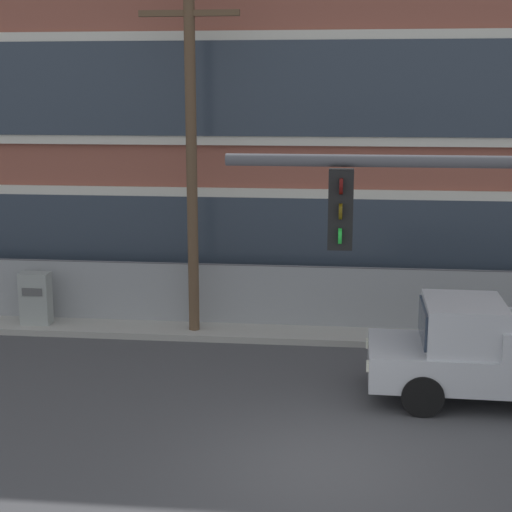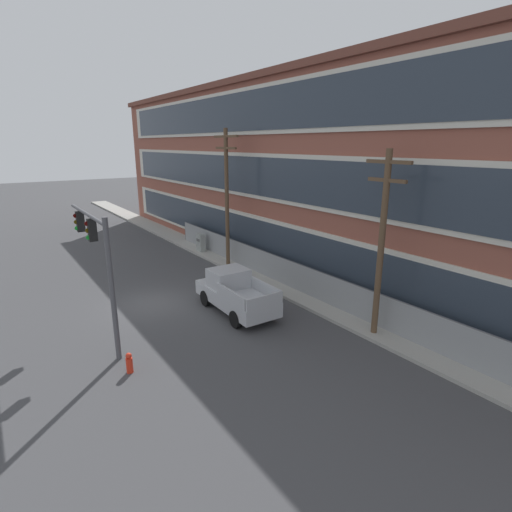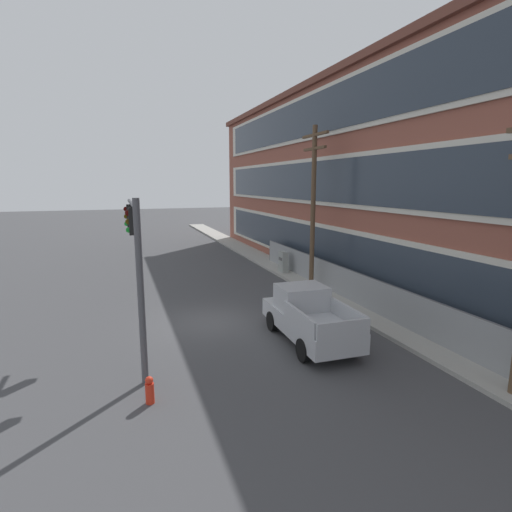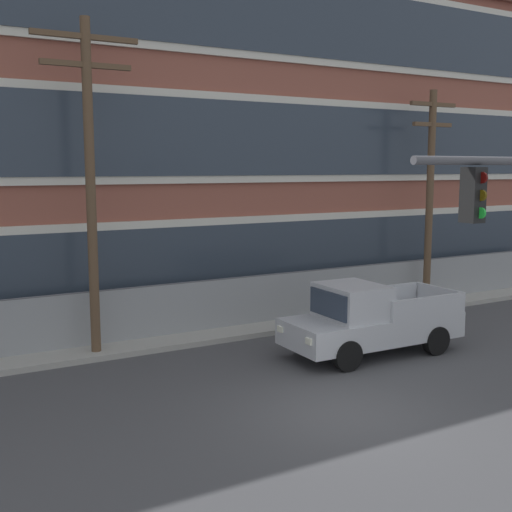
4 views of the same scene
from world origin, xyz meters
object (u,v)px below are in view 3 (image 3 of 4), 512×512
object	(u,v)px
fire_hydrant	(150,390)
traffic_signal_mast	(136,245)
pickup_truck_silver	(308,317)
electrical_cabinet	(283,263)
utility_pole_near_corner	(313,201)

from	to	relation	value
fire_hydrant	traffic_signal_mast	bearing A→B (deg)	-179.16
pickup_truck_silver	electrical_cabinet	xyz separation A→B (m)	(-10.68, 3.56, -0.20)
pickup_truck_silver	utility_pole_near_corner	world-z (taller)	utility_pole_near_corner
traffic_signal_mast	fire_hydrant	size ratio (longest dim) A/B	7.43
pickup_truck_silver	fire_hydrant	bearing A→B (deg)	-66.95
traffic_signal_mast	pickup_truck_silver	distance (m)	6.81
utility_pole_near_corner	fire_hydrant	world-z (taller)	utility_pole_near_corner
traffic_signal_mast	pickup_truck_silver	world-z (taller)	traffic_signal_mast
traffic_signal_mast	utility_pole_near_corner	bearing A→B (deg)	122.89
electrical_cabinet	fire_hydrant	bearing A→B (deg)	-35.93
traffic_signal_mast	electrical_cabinet	xyz separation A→B (m)	(-10.31, 9.65, -3.21)
pickup_truck_silver	electrical_cabinet	distance (m)	11.26
pickup_truck_silver	electrical_cabinet	world-z (taller)	pickup_truck_silver
traffic_signal_mast	electrical_cabinet	size ratio (longest dim) A/B	3.88
utility_pole_near_corner	electrical_cabinet	xyz separation A→B (m)	(-4.09, 0.04, -4.24)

